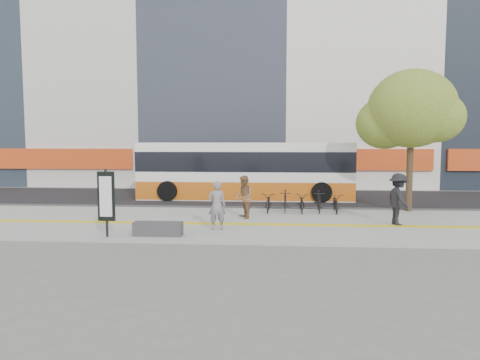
# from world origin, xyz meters

# --- Properties ---
(ground) EXTENTS (120.00, 120.00, 0.00)m
(ground) POSITION_xyz_m (0.00, 0.00, 0.00)
(ground) COLOR #5F605B
(ground) RESTS_ON ground
(sidewalk) EXTENTS (40.00, 7.00, 0.08)m
(sidewalk) POSITION_xyz_m (0.00, 1.50, 0.04)
(sidewalk) COLOR gray
(sidewalk) RESTS_ON ground
(tactile_strip) EXTENTS (40.00, 0.45, 0.01)m
(tactile_strip) POSITION_xyz_m (0.00, 1.00, 0.09)
(tactile_strip) COLOR yellow
(tactile_strip) RESTS_ON sidewalk
(street) EXTENTS (40.00, 8.00, 0.06)m
(street) POSITION_xyz_m (0.00, 9.00, 0.03)
(street) COLOR black
(street) RESTS_ON ground
(curb) EXTENTS (40.00, 0.25, 0.14)m
(curb) POSITION_xyz_m (0.00, 5.00, 0.07)
(curb) COLOR #343437
(curb) RESTS_ON ground
(bench) EXTENTS (1.60, 0.45, 0.45)m
(bench) POSITION_xyz_m (-2.60, -1.20, 0.30)
(bench) COLOR #343437
(bench) RESTS_ON sidewalk
(signboard) EXTENTS (0.55, 0.10, 2.20)m
(signboard) POSITION_xyz_m (-4.20, -1.51, 1.37)
(signboard) COLOR black
(signboard) RESTS_ON sidewalk
(street_tree) EXTENTS (4.40, 3.80, 6.31)m
(street_tree) POSITION_xyz_m (7.18, 4.82, 4.51)
(street_tree) COLOR #372819
(street_tree) RESTS_ON sidewalk
(bus) EXTENTS (11.47, 2.72, 3.05)m
(bus) POSITION_xyz_m (-0.36, 8.50, 1.50)
(bus) COLOR white
(bus) RESTS_ON street
(bicycle_row) EXTENTS (3.54, 1.62, 0.93)m
(bicycle_row) POSITION_xyz_m (2.43, 4.00, 0.52)
(bicycle_row) COLOR black
(bicycle_row) RESTS_ON sidewalk
(seated_woman) EXTENTS (0.69, 0.52, 1.72)m
(seated_woman) POSITION_xyz_m (-0.80, -0.06, 0.94)
(seated_woman) COLOR black
(seated_woman) RESTS_ON sidewalk
(pedestrian_tan) EXTENTS (0.91, 1.02, 1.73)m
(pedestrian_tan) POSITION_xyz_m (-0.01, 2.24, 0.95)
(pedestrian_tan) COLOR #885F3E
(pedestrian_tan) RESTS_ON sidewalk
(pedestrian_dark) EXTENTS (0.96, 1.36, 1.92)m
(pedestrian_dark) POSITION_xyz_m (5.78, 1.30, 1.04)
(pedestrian_dark) COLOR black
(pedestrian_dark) RESTS_ON sidewalk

